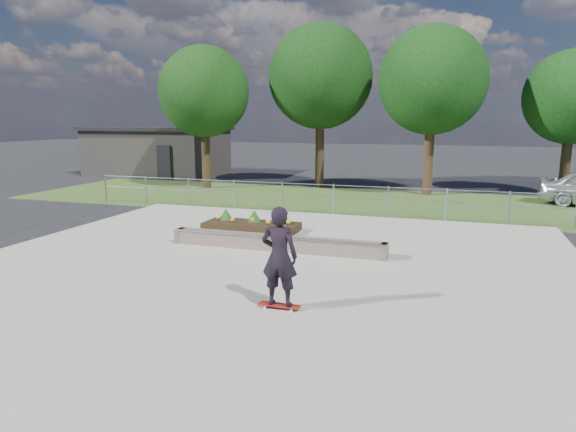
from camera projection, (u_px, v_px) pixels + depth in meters
The scene contains 12 objects.
ground at pixel (260, 273), 12.05m from camera, with size 120.00×120.00×0.00m, color black.
grass_verge at pixel (351, 201), 22.31m from camera, with size 30.00×8.00×0.02m, color #375522.
concrete_slab at pixel (260, 272), 12.04m from camera, with size 15.00×15.00×0.06m, color #A5A092.
fence at pixel (333, 195), 18.91m from camera, with size 20.06×0.06×1.20m.
building at pixel (158, 151), 32.84m from camera, with size 8.40×5.40×3.00m.
tree_far_left at pixel (204, 92), 25.71m from camera, with size 4.55×4.55×7.15m.
tree_mid_left at pixel (320, 77), 25.76m from camera, with size 5.25×5.25×8.25m.
tree_mid_right at pixel (432, 81), 23.21m from camera, with size 4.90×4.90×7.70m.
tree_far_right at pixel (572, 97), 22.92m from camera, with size 4.20×4.20×6.60m.
grind_ledge at pixel (276, 243), 13.84m from camera, with size 6.00×0.44×0.43m.
planter_bed at pixel (252, 224), 16.31m from camera, with size 3.00×1.20×0.61m.
skateboarder at pixel (279, 257), 9.44m from camera, with size 0.80×0.46×1.96m.
Camera 1 is at (4.23, -10.80, 3.59)m, focal length 32.00 mm.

